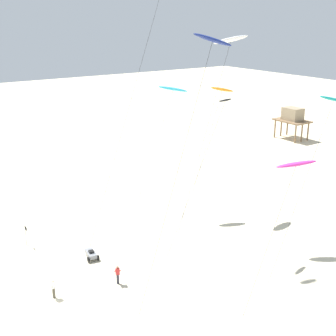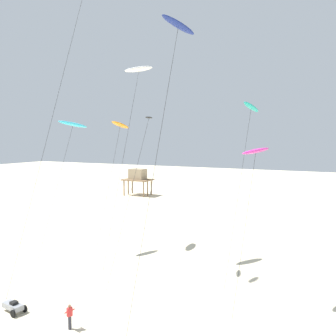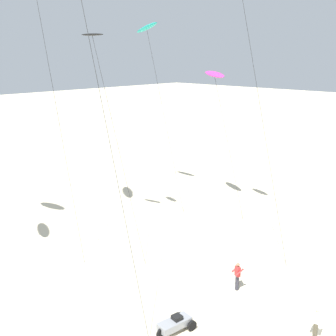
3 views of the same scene
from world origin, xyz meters
TOP-DOWN VIEW (x-y plane):
  - ground_plane at (0.00, 0.00)m, footprint 260.00×260.00m
  - kite_cyan at (-10.72, 18.49)m, footprint 2.22×6.50m
  - kite_black at (-0.57, 16.95)m, footprint 1.25×6.66m
  - kite_orange at (-7.39, 22.64)m, footprint 1.14×5.71m
  - kite_navy at (5.51, 10.39)m, footprint 1.83×7.03m
  - kite_white at (-3.19, 19.81)m, footprint 2.39×7.09m
  - kite_teal at (7.94, 20.84)m, footprint 1.32×6.57m
  - kite_magenta at (9.79, 14.89)m, footprint 2.02×5.30m
  - kite_flyer_nearest at (-0.95, 0.23)m, footprint 0.59×0.62m
  - kite_flyer_middle at (0.13, 5.41)m, footprint 0.67×0.68m
  - stilt_house at (-24.45, 54.40)m, footprint 6.08×4.18m
  - beach_buggy at (-5.06, 5.39)m, footprint 2.11×1.12m
  - marker_flag at (-10.84, 1.23)m, footprint 0.56×0.05m

SIDE VIEW (x-z plane):
  - ground_plane at x=0.00m, z-range 0.00..0.00m
  - beach_buggy at x=-5.06m, z-range 0.02..0.84m
  - kite_flyer_nearest at x=-0.95m, z-range 0.06..1.73m
  - kite_flyer_middle at x=0.13m, z-range 0.06..1.73m
  - marker_flag at x=-10.84m, z-range 0.44..2.54m
  - stilt_house at x=-24.45m, z-range 1.30..7.05m
  - kite_magenta at x=9.79m, z-range 5.47..17.30m
  - kite_black at x=-0.57m, z-range 6.58..20.93m
  - kite_cyan at x=-10.72m, z-range 6.62..21.00m
  - kite_orange at x=-7.39m, z-range 6.64..21.02m
  - kite_teal at x=7.94m, z-range 7.22..22.88m
  - kite_white at x=-3.19m, z-range 9.22..29.16m
  - kite_navy at x=5.51m, z-range 9.41..29.86m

